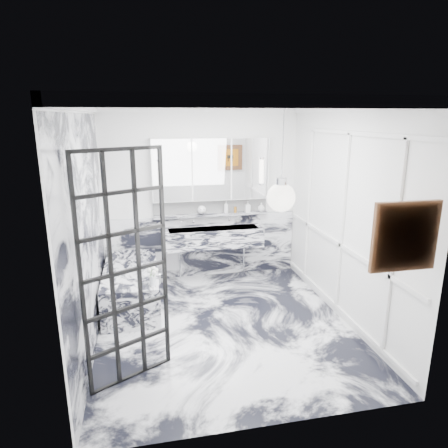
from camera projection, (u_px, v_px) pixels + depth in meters
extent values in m
plane|color=silver|center=(224.00, 325.00, 5.22)|extent=(3.60, 3.60, 0.00)
plane|color=white|center=(224.00, 102.00, 4.49)|extent=(3.60, 3.60, 0.00)
plane|color=white|center=(202.00, 195.00, 6.56)|extent=(3.60, 0.00, 3.60)
plane|color=white|center=(270.00, 279.00, 3.15)|extent=(3.60, 0.00, 3.60)
plane|color=white|center=(86.00, 229.00, 4.54)|extent=(0.00, 3.60, 3.60)
plane|color=white|center=(344.00, 216.00, 5.17)|extent=(0.00, 3.60, 3.60)
cube|color=silver|center=(203.00, 246.00, 6.76)|extent=(3.18, 0.05, 1.05)
cube|color=silver|center=(88.00, 234.00, 4.56)|extent=(0.02, 3.56, 2.68)
cube|color=white|center=(342.00, 223.00, 5.19)|extent=(0.03, 3.40, 2.30)
imported|color=#8C5919|center=(226.00, 207.00, 6.60)|extent=(0.09, 0.09, 0.20)
imported|color=#4C4C51|center=(248.00, 207.00, 6.68)|extent=(0.08, 0.09, 0.19)
imported|color=silver|center=(261.00, 207.00, 6.73)|extent=(0.15, 0.15, 0.15)
sphere|color=white|center=(202.00, 210.00, 6.53)|extent=(0.14, 0.14, 0.14)
cylinder|color=#8C5919|center=(235.00, 210.00, 6.65)|extent=(0.04, 0.04, 0.10)
cylinder|color=silver|center=(153.00, 281.00, 5.11)|extent=(0.08, 0.08, 0.12)
cube|color=orange|center=(405.00, 237.00, 3.36)|extent=(0.51, 0.05, 0.51)
sphere|color=white|center=(281.00, 198.00, 3.44)|extent=(0.25, 0.25, 0.25)
cube|color=silver|center=(213.00, 237.00, 6.53)|extent=(1.60, 0.45, 0.30)
cube|color=silver|center=(212.00, 215.00, 6.60)|extent=(1.90, 0.14, 0.04)
cube|color=white|center=(211.00, 206.00, 6.62)|extent=(1.90, 0.03, 0.23)
cube|color=white|center=(211.00, 169.00, 6.41)|extent=(1.90, 0.16, 1.00)
cylinder|color=white|center=(160.00, 174.00, 6.17)|extent=(0.07, 0.07, 0.40)
cylinder|color=white|center=(262.00, 171.00, 6.49)|extent=(0.07, 0.07, 0.40)
cube|color=silver|center=(132.00, 286.00, 5.77)|extent=(0.75, 1.65, 0.55)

